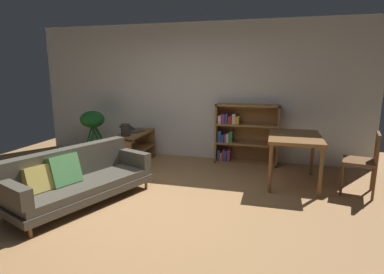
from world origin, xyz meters
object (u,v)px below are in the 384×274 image
fabric_couch (77,178)px  media_console (133,148)px  dining_chair_near (366,159)px  bookshelf (243,134)px  dining_table (295,141)px  open_laptop (133,130)px  potted_floor_plant (93,127)px  desk_speaker (125,130)px

fabric_couch → media_console: (-0.07, 1.88, -0.05)m
fabric_couch → dining_chair_near: size_ratio=2.25×
bookshelf → dining_table: bearing=-46.6°
open_laptop → media_console: bearing=-65.6°
potted_floor_plant → open_laptop: bearing=-2.3°
desk_speaker → dining_table: (2.93, -0.03, -0.03)m
open_laptop → dining_chair_near: size_ratio=0.51×
media_console → dining_chair_near: dining_chair_near is taller
fabric_couch → dining_chair_near: bearing=19.4°
desk_speaker → dining_table: 2.93m
dining_table → bookshelf: bookshelf is taller
dining_table → open_laptop: bearing=170.9°
open_laptop → dining_chair_near: (3.97, -0.69, -0.10)m
potted_floor_plant → dining_chair_near: size_ratio=1.06×
open_laptop → potted_floor_plant: (-0.92, 0.04, 0.02)m
bookshelf → fabric_couch: bearing=-127.7°
media_console → potted_floor_plant: (-0.99, 0.20, 0.35)m
media_console → dining_table: dining_table is taller
media_console → dining_chair_near: (3.89, -0.53, 0.23)m
potted_floor_plant → bookshelf: bookshelf is taller
open_laptop → dining_table: 3.04m
dining_chair_near → bookshelf: 2.21m
media_console → desk_speaker: size_ratio=5.05×
media_console → bookshelf: bookshelf is taller
fabric_couch → desk_speaker: 1.63m
desk_speaker → dining_table: desk_speaker is taller
desk_speaker → potted_floor_plant: bearing=153.6°
potted_floor_plant → bookshelf: bearing=8.3°
potted_floor_plant → desk_speaker: bearing=-26.4°
bookshelf → dining_chair_near: bearing=-31.9°
media_console → dining_table: bearing=-6.2°
fabric_couch → desk_speaker: size_ratio=9.25×
fabric_couch → dining_table: (2.85, 1.56, 0.34)m
fabric_couch → dining_table: size_ratio=1.80×
dining_chair_near → bookshelf: (-1.88, 1.17, 0.04)m
fabric_couch → potted_floor_plant: 2.35m
dining_chair_near → bookshelf: bearing=148.1°
media_console → open_laptop: (-0.07, 0.16, 0.33)m
fabric_couch → open_laptop: size_ratio=4.44×
desk_speaker → dining_chair_near: dining_chair_near is taller
desk_speaker → potted_floor_plant: 1.11m
media_console → open_laptop: size_ratio=2.42×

